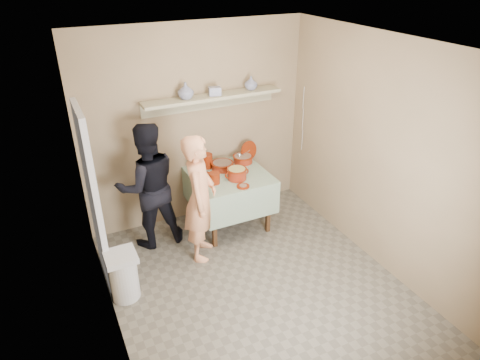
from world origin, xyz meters
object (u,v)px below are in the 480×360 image
person_cook (200,198)px  trash_bin (123,276)px  person_helper (148,186)px  cazuela_rice (237,173)px  serving_table (229,182)px

person_cook → trash_bin: bearing=137.4°
person_helper → cazuela_rice: person_helper is taller
cazuela_rice → trash_bin: bearing=-158.7°
person_helper → trash_bin: person_helper is taller
person_cook → person_helper: size_ratio=0.97×
person_cook → person_helper: bearing=70.9°
cazuela_rice → person_cook: bearing=-154.8°
serving_table → person_cook: bearing=-141.9°
person_helper → serving_table: 1.06m
person_helper → trash_bin: size_ratio=2.86×
person_cook → cazuela_rice: person_cook is taller
person_cook → trash_bin: 1.18m
person_cook → person_helper: person_helper is taller
serving_table → cazuela_rice: bearing=-78.0°
person_helper → cazuela_rice: 1.10m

